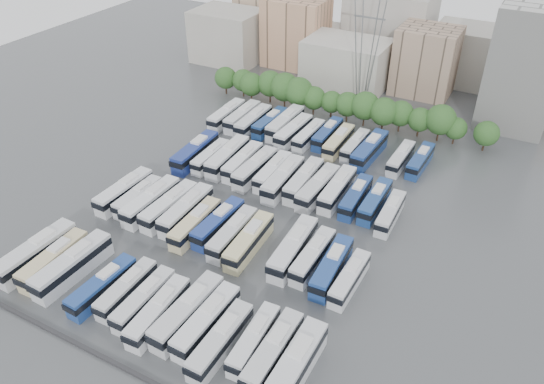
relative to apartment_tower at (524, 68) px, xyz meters
The scene contains 58 objects.
ground 68.48m from the apartment_tower, 120.38° to the right, with size 220.00×220.00×0.00m, color #424447.
parapet 97.98m from the apartment_tower, 110.49° to the right, with size 56.00×0.50×0.50m, color #2D2D30.
tree_line 39.72m from the apartment_tower, 155.74° to the right, with size 66.54×7.82×8.42m.
city_buildings 44.02m from the apartment_tower, 161.51° to the left, with size 102.00×35.00×20.00m.
apartment_tower is the anchor object (origin of this frame).
electricity_pylon 33.47m from the apartment_tower, 165.96° to the right, with size 9.00×6.91×33.83m.
bus_r0_s0 99.89m from the apartment_tower, 124.05° to the right, with size 3.37×13.66×4.26m.
bus_r0_s1 97.91m from the apartment_tower, 122.43° to the right, with size 3.11×12.32×3.84m.
bus_r0_s2 95.83m from the apartment_tower, 120.81° to the right, with size 3.29×13.58×4.24m.
bus_r0_s4 93.55m from the apartment_tower, 117.02° to the right, with size 3.04×11.66×3.63m.
bus_r0_s5 91.02m from the apartment_tower, 115.52° to the right, with size 2.59×11.02×3.44m.
bus_r0_s6 90.01m from the apartment_tower, 113.39° to the right, with size 2.60×11.34×3.55m.
bus_r0_s7 89.63m from the apartment_tower, 111.29° to the right, with size 3.16×11.97×3.72m.
bus_r0_s8 86.82m from the apartment_tower, 109.58° to the right, with size 3.28×13.16×4.10m.
bus_r0_s9 85.97m from the apartment_tower, 107.60° to the right, with size 2.95×12.40×3.88m.
bus_r0_s10 86.76m from the apartment_tower, 105.15° to the right, with size 2.65×12.05×3.78m.
bus_r0_s11 83.79m from the apartment_tower, 103.24° to the right, with size 2.91×10.99×3.42m.
bus_r0_s12 83.70m from the apartment_tower, 101.12° to the right, with size 2.73×12.22×3.83m.
bus_r0_s13 84.18m from the apartment_tower, 98.72° to the right, with size 2.97×13.58×4.26m.
bus_r1_s0 84.79m from the apartment_tower, 131.09° to the right, with size 3.06×12.54×3.91m.
bus_r1_s1 82.87m from the apartment_tower, 129.51° to the right, with size 2.49×10.95×3.43m.
bus_r1_s2 81.11m from the apartment_tower, 127.65° to the right, with size 3.00×12.89×4.03m.
bus_r1_s3 78.67m from the apartment_tower, 125.77° to the right, with size 3.19×12.80×3.99m.
bus_r1_s4 76.59m from the apartment_tower, 123.94° to the right, with size 3.06×12.85×4.01m.
bus_r1_s5 76.62m from the apartment_tower, 120.94° to the right, with size 2.87×12.00×3.75m.
bus_r1_s6 73.42m from the apartment_tower, 119.58° to the right, with size 3.01×12.04×3.75m.
bus_r1_s7 72.87m from the apartment_tower, 116.69° to the right, with size 2.86×12.09×3.78m.
bus_r1_s8 71.86m from the apartment_tower, 114.21° to the right, with size 3.31×12.51×3.89m.
bus_r1_s10 67.88m from the apartment_tower, 109.47° to the right, with size 3.50×13.38×4.16m.
bus_r1_s11 66.93m from the apartment_tower, 106.80° to the right, with size 2.61×11.70×3.67m.
bus_r1_s12 66.90m from the apartment_tower, 103.72° to the right, with size 3.22×12.25×3.81m.
bus_r1_s13 67.10m from the apartment_tower, 100.93° to the right, with size 2.53×10.81×3.38m.
bus_r2_s1 70.57m from the apartment_tower, 138.36° to the right, with size 3.43×13.43×4.18m.
bus_r2_s2 67.96m from the apartment_tower, 136.77° to the right, with size 2.61×10.94×3.42m.
bus_r2_s3 64.89m from the apartment_tower, 135.45° to the right, with size 3.44×13.19×4.10m.
bus_r2_s4 62.56m from the apartment_tower, 133.26° to the right, with size 2.95×12.11×3.78m.
bus_r2_s5 61.14m from the apartment_tower, 130.28° to the right, with size 3.04×12.66×3.95m.
bus_r2_s6 58.55m from the apartment_tower, 128.15° to the right, with size 2.89×11.76×3.67m.
bus_r2_s7 58.01m from the apartment_tower, 124.82° to the right, with size 3.27×13.13×4.09m.
bus_r2_s8 55.01m from the apartment_tower, 122.62° to the right, with size 3.04×12.70×3.97m.
bus_r2_s9 54.14m from the apartment_tower, 119.19° to the right, with size 3.34×12.85×4.00m.
bus_r2_s10 51.64m from the apartment_tower, 116.67° to the right, with size 2.90×12.49×3.91m.
bus_r2_s11 50.64m from the apartment_tower, 112.65° to the right, with size 2.82×11.54×3.60m.
bus_r2_s12 49.12m from the apartment_tower, 109.11° to the right, with size 2.57×11.60×3.63m.
bus_r2_s13 50.00m from the apartment_tower, 104.65° to the right, with size 2.65×10.92×3.41m.
bus_r3_s0 63.86m from the apartment_tower, 152.26° to the right, with size 2.85×12.30×3.85m.
bus_r3_s1 60.37m from the apartment_tower, 151.46° to the right, with size 2.80×12.32×3.86m.
bus_r3_s2 57.98m from the apartment_tower, 149.19° to the right, with size 2.80×12.45×3.90m.
bus_r3_s3 54.49m from the apartment_tower, 148.50° to the right, with size 2.99×11.74×3.66m.
bus_r3_s4 51.31m from the apartment_tower, 147.45° to the right, with size 2.99×13.25×4.15m.
bus_r3_s5 50.09m from the apartment_tower, 143.13° to the right, with size 3.24×12.58×3.91m.
bus_r3_s6 47.34m from the apartment_tower, 140.89° to the right, with size 2.71×11.23×3.51m.
bus_r3_s7 43.49m from the apartment_tower, 140.66° to the right, with size 2.57×11.55×3.62m.
bus_r3_s8 42.40m from the apartment_tower, 135.46° to the right, with size 2.64×11.75×3.68m.
bus_r3_s9 39.92m from the apartment_tower, 132.14° to the right, with size 2.52×10.89×3.41m.
bus_r3_s10 38.49m from the apartment_tower, 127.24° to the right, with size 3.50×13.31×4.14m.
bus_r3_s12 34.99m from the apartment_tower, 119.05° to the right, with size 2.69×11.02×3.44m.
bus_r3_s13 32.71m from the apartment_tower, 114.04° to the right, with size 2.82×11.21×3.49m.
Camera 1 is at (37.83, -60.51, 53.98)m, focal length 35.00 mm.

